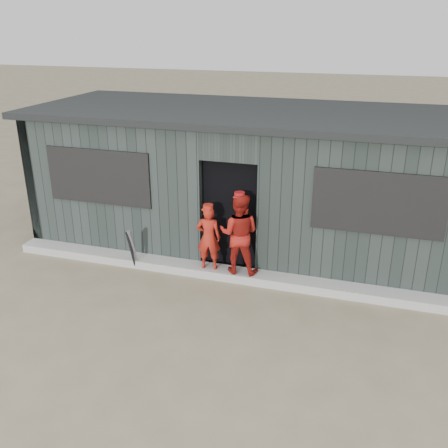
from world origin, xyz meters
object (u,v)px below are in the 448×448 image
(bat_right, at_px, (131,251))
(player_red_left, at_px, (209,238))
(player_grey_back, at_px, (260,238))
(bat_left, at_px, (132,250))
(dugout, at_px, (250,179))
(bat_mid, at_px, (134,249))
(player_red_right, at_px, (239,234))

(bat_right, distance_m, player_red_left, 1.42)
(player_red_left, relative_size, player_grey_back, 1.05)
(bat_left, bearing_deg, player_grey_back, 18.99)
(player_grey_back, bearing_deg, bat_right, 11.15)
(bat_right, distance_m, dugout, 2.68)
(bat_mid, distance_m, player_red_right, 1.93)
(player_red_right, bearing_deg, player_grey_back, -114.37)
(bat_mid, height_order, dugout, dugout)
(bat_left, relative_size, player_red_right, 0.50)
(dugout, bearing_deg, player_grey_back, -66.00)
(player_red_right, xyz_separation_m, dugout, (-0.25, 1.67, 0.44))
(bat_right, distance_m, player_grey_back, 2.28)
(bat_mid, distance_m, bat_right, 0.05)
(player_red_right, height_order, dugout, dugout)
(bat_mid, relative_size, player_red_left, 0.71)
(bat_mid, distance_m, player_grey_back, 2.25)
(player_red_left, bearing_deg, bat_right, -1.04)
(bat_left, bearing_deg, bat_right, -62.31)
(bat_left, xyz_separation_m, dugout, (1.68, 1.83, 0.94))
(player_red_right, xyz_separation_m, player_grey_back, (0.23, 0.59, -0.30))
(bat_mid, xyz_separation_m, dugout, (1.61, 1.88, 0.89))
(player_red_left, bearing_deg, bat_mid, -2.29)
(bat_left, xyz_separation_m, bat_mid, (0.07, -0.05, 0.05))
(player_red_left, bearing_deg, dugout, -108.69)
(bat_left, bearing_deg, player_red_right, 4.55)
(dugout, bearing_deg, bat_left, -132.66)
(bat_left, distance_m, player_red_left, 1.47)
(player_grey_back, xyz_separation_m, dugout, (-0.48, 1.08, 0.74))
(bat_left, height_order, player_red_right, player_red_right)
(bat_mid, height_order, player_red_right, player_red_right)
(player_red_left, relative_size, dugout, 0.14)
(bat_left, relative_size, bat_mid, 0.86)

